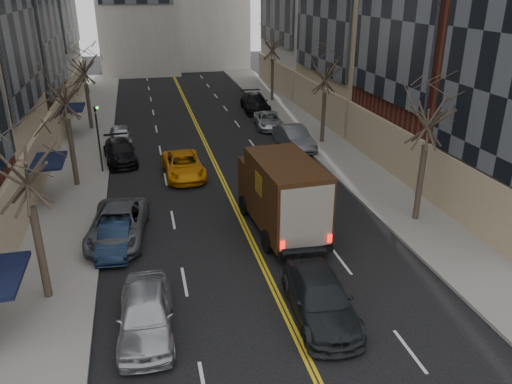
% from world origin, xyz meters
% --- Properties ---
extents(sidewalk_left, '(4.00, 66.00, 0.15)m').
position_xyz_m(sidewalk_left, '(-9.00, 27.00, 0.07)').
color(sidewalk_left, slate).
rests_on(sidewalk_left, ground).
extents(sidewalk_right, '(4.00, 66.00, 0.15)m').
position_xyz_m(sidewalk_right, '(9.00, 27.00, 0.07)').
color(sidewalk_right, slate).
rests_on(sidewalk_right, ground).
extents(tree_lf_near, '(3.20, 3.20, 8.41)m').
position_xyz_m(tree_lf_near, '(-8.80, 8.00, 6.24)').
color(tree_lf_near, '#382D23').
rests_on(tree_lf_near, sidewalk_left).
extents(tree_lf_mid, '(3.20, 3.20, 8.91)m').
position_xyz_m(tree_lf_mid, '(-8.80, 20.00, 6.60)').
color(tree_lf_mid, '#382D23').
rests_on(tree_lf_mid, sidewalk_left).
extents(tree_lf_far, '(3.20, 3.20, 8.12)m').
position_xyz_m(tree_lf_far, '(-8.80, 33.00, 6.02)').
color(tree_lf_far, '#382D23').
rests_on(tree_lf_far, sidewalk_left).
extents(tree_rt_near, '(3.20, 3.20, 8.71)m').
position_xyz_m(tree_rt_near, '(8.80, 11.00, 6.45)').
color(tree_rt_near, '#382D23').
rests_on(tree_rt_near, sidewalk_right).
extents(tree_rt_mid, '(3.20, 3.20, 8.32)m').
position_xyz_m(tree_rt_mid, '(8.80, 25.00, 6.17)').
color(tree_rt_mid, '#382D23').
rests_on(tree_rt_mid, sidewalk_right).
extents(tree_rt_far, '(3.20, 3.20, 9.11)m').
position_xyz_m(tree_rt_far, '(8.80, 40.00, 6.74)').
color(tree_rt_far, '#382D23').
rests_on(tree_rt_far, sidewalk_right).
extents(traffic_signal, '(0.29, 0.26, 4.70)m').
position_xyz_m(traffic_signal, '(-7.39, 22.00, 2.82)').
color(traffic_signal, black).
rests_on(traffic_signal, sidewalk_left).
extents(ups_truck, '(3.17, 7.15, 3.84)m').
position_xyz_m(ups_truck, '(1.69, 11.61, 1.94)').
color(ups_truck, black).
rests_on(ups_truck, ground).
extents(observer_sedan, '(2.46, 5.34, 1.51)m').
position_xyz_m(observer_sedan, '(1.20, 4.58, 0.76)').
color(observer_sedan, black).
rests_on(observer_sedan, ground).
extents(taxi, '(2.61, 5.27, 1.44)m').
position_xyz_m(taxi, '(-2.30, 20.34, 0.72)').
color(taxi, orange).
rests_on(taxi, ground).
extents(pedestrian, '(0.60, 0.71, 1.64)m').
position_xyz_m(pedestrian, '(1.84, 12.58, 0.82)').
color(pedestrian, black).
rests_on(pedestrian, ground).
extents(parked_lf_a, '(2.09, 4.79, 1.61)m').
position_xyz_m(parked_lf_a, '(-5.10, 5.02, 0.80)').
color(parked_lf_a, '#B1B3B9').
rests_on(parked_lf_a, ground).
extents(parked_lf_b, '(1.70, 4.06, 1.30)m').
position_xyz_m(parked_lf_b, '(-6.30, 11.42, 0.65)').
color(parked_lf_b, '#101C32').
rests_on(parked_lf_b, ground).
extents(parked_lf_c, '(3.20, 5.80, 1.54)m').
position_xyz_m(parked_lf_c, '(-6.20, 12.49, 0.77)').
color(parked_lf_c, '#4E5256').
rests_on(parked_lf_c, ground).
extents(parked_lf_d, '(2.59, 5.12, 1.43)m').
position_xyz_m(parked_lf_d, '(-6.30, 24.11, 0.71)').
color(parked_lf_d, black).
rests_on(parked_lf_d, ground).
extents(parked_lf_e, '(1.85, 4.19, 1.40)m').
position_xyz_m(parked_lf_e, '(-6.30, 28.16, 0.70)').
color(parked_lf_e, '#96999D').
rests_on(parked_lf_e, ground).
extents(parked_rt_a, '(2.13, 5.10, 1.64)m').
position_xyz_m(parked_rt_a, '(6.30, 24.25, 0.82)').
color(parked_rt_a, '#4E5056').
rests_on(parked_rt_a, ground).
extents(parked_rt_b, '(2.60, 4.84, 1.29)m').
position_xyz_m(parked_rt_b, '(5.88, 30.24, 0.65)').
color(parked_rt_b, '#ACB0B4').
rests_on(parked_rt_b, ground).
extents(parked_rt_c, '(2.55, 5.74, 1.64)m').
position_xyz_m(parked_rt_c, '(6.11, 36.27, 0.82)').
color(parked_rt_c, black).
rests_on(parked_rt_c, ground).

